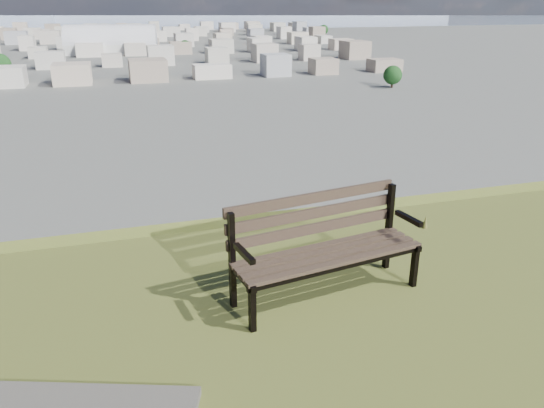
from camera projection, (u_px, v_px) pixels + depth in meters
name	position (u px, v px, depth m)	size (l,w,h in m)	color
park_bench	(323.00, 241.00, 5.46)	(2.07, 0.95, 1.04)	#443727
arena	(112.00, 45.00, 290.49)	(50.47, 26.79, 20.32)	silver
city_blocks	(107.00, 38.00, 363.75)	(395.00, 361.00, 7.00)	beige
city_trees	(58.00, 45.00, 288.78)	(406.52, 387.20, 9.98)	#2F2017
bay_water	(104.00, 19.00, 816.50)	(2400.00, 700.00, 0.12)	gray
far_hills	(75.00, 1.00, 1240.06)	(2050.00, 340.00, 60.00)	#9FACC6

